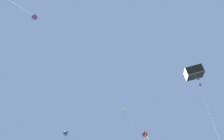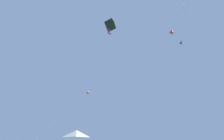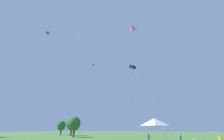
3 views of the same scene
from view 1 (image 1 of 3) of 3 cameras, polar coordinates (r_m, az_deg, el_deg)
name	(u,v)px [view 1 (image 1 of 3)]	position (r m, az deg, el deg)	size (l,w,h in m)	color
kite_black_box_0	(194,73)	(20.67, 20.64, -0.72)	(8.64, 8.93, 18.60)	silver
kite_blue_diamond_1	(67,132)	(36.43, -11.70, -15.63)	(7.55, 21.84, 24.84)	silver
kite_white_diamond_2	(125,109)	(35.53, 3.31, -10.08)	(1.68, 17.63, 27.35)	silver
kite_purple_diamond_3	(35,16)	(30.57, -19.44, 13.08)	(6.66, 15.65, 29.70)	silver
kite_red_diamond_5	(145,133)	(27.94, 8.50, -15.92)	(5.62, 18.79, 19.74)	silver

